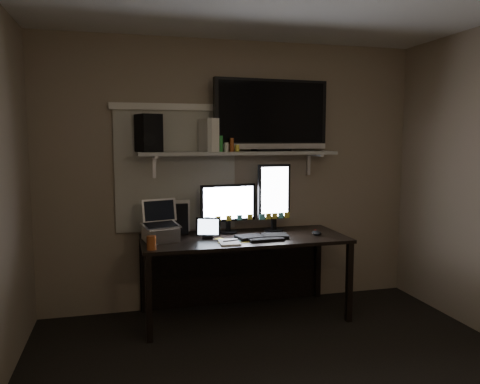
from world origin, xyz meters
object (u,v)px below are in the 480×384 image
object	(u,v)px
game_console	(209,135)
monitor_portrait	(274,197)
tv	(271,115)
keyboard	(262,236)
mouse	(317,233)
speaker	(149,133)
tablet	(208,228)
desk	(241,253)
cup	(151,243)
monitor_landscape	(228,208)
laptop	(161,221)

from	to	relation	value
game_console	monitor_portrait	bearing A→B (deg)	-21.49
tv	keyboard	bearing A→B (deg)	-122.98
keyboard	tv	world-z (taller)	tv
mouse	speaker	bearing A→B (deg)	158.57
tablet	tv	bearing A→B (deg)	36.29
keyboard	monitor_portrait	bearing A→B (deg)	52.35
monitor_portrait	desk	bearing A→B (deg)	-178.26
tablet	game_console	distance (m)	0.83
tv	game_console	world-z (taller)	tv
tablet	desk	bearing A→B (deg)	36.14
cup	monitor_landscape	bearing A→B (deg)	33.81
cup	speaker	world-z (taller)	speaker
tv	monitor_landscape	bearing A→B (deg)	-179.82
monitor_landscape	tv	distance (m)	0.95
tablet	speaker	size ratio (longest dim) A/B	0.65
monitor_landscape	speaker	xyz separation A→B (m)	(-0.70, 0.02, 0.68)
desk	speaker	xyz separation A→B (m)	(-0.80, 0.10, 1.09)
mouse	speaker	xyz separation A→B (m)	(-1.45, 0.32, 0.89)
mouse	game_console	world-z (taller)	game_console
monitor_landscape	monitor_portrait	world-z (taller)	monitor_portrait
monitor_landscape	monitor_portrait	xyz separation A→B (m)	(0.43, -0.03, 0.09)
desk	monitor_landscape	size ratio (longest dim) A/B	3.43
speaker	mouse	bearing A→B (deg)	-32.15
desk	monitor_landscape	xyz separation A→B (m)	(-0.10, 0.08, 0.41)
tv	desk	bearing A→B (deg)	-164.50
monitor_landscape	speaker	distance (m)	0.98
tablet	laptop	size ratio (longest dim) A/B	0.63
monitor_portrait	tablet	bearing A→B (deg)	-173.13
keyboard	cup	bearing A→B (deg)	-170.61
tablet	cup	world-z (taller)	tablet
desk	game_console	bearing A→B (deg)	163.31
tablet	game_console	size ratio (longest dim) A/B	0.73
game_console	speaker	size ratio (longest dim) A/B	0.90
speaker	keyboard	bearing A→B (deg)	-38.15
monitor_landscape	tv	size ratio (longest dim) A/B	0.48
monitor_landscape	mouse	distance (m)	0.83
game_console	keyboard	bearing A→B (deg)	-54.18
mouse	tv	distance (m)	1.16
keyboard	game_console	distance (m)	1.02
desk	keyboard	distance (m)	0.32
monitor_landscape	laptop	size ratio (longest dim) A/B	1.54
game_console	laptop	bearing A→B (deg)	-174.76
tv	monitor_portrait	bearing A→B (deg)	-82.80
tv	mouse	bearing A→B (deg)	-49.81
cup	speaker	bearing A→B (deg)	87.00
tablet	game_console	xyz separation A→B (m)	(0.05, 0.20, 0.80)
monitor_portrait	laptop	bearing A→B (deg)	-178.07
keyboard	speaker	size ratio (longest dim) A/B	1.42
speaker	tv	bearing A→B (deg)	-18.97
monitor_portrait	keyboard	distance (m)	0.45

